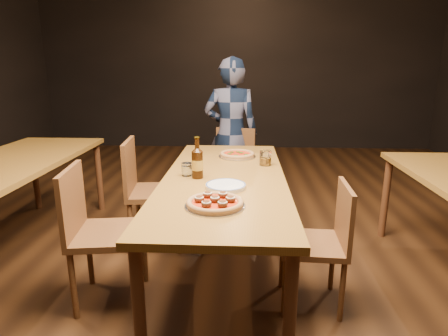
{
  "coord_description": "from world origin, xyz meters",
  "views": [
    {
      "loc": [
        0.12,
        -2.39,
        1.45
      ],
      "look_at": [
        0.0,
        -0.05,
        0.82
      ],
      "focal_mm": 30.0,
      "sensor_mm": 36.0,
      "label": 1
    }
  ],
  "objects_px": {
    "plate_stack": "(226,186)",
    "chair_main_sw": "(156,191)",
    "chair_main_e": "(312,243)",
    "diner": "(231,134)",
    "chair_end": "(231,170)",
    "table_left": "(7,171)",
    "pizza_margherita": "(237,154)",
    "water_glass": "(187,169)",
    "amber_glass": "(265,158)",
    "beer_bottle": "(197,164)",
    "table_main": "(224,186)",
    "chair_main_nw": "(109,233)",
    "pizza_meatball": "(215,202)"
  },
  "relations": [
    {
      "from": "chair_main_e",
      "to": "diner",
      "type": "height_order",
      "value": "diner"
    },
    {
      "from": "beer_bottle",
      "to": "amber_glass",
      "type": "height_order",
      "value": "beer_bottle"
    },
    {
      "from": "table_left",
      "to": "chair_main_nw",
      "type": "bearing_deg",
      "value": -30.86
    },
    {
      "from": "chair_main_sw",
      "to": "pizza_margherita",
      "type": "distance_m",
      "value": 0.73
    },
    {
      "from": "chair_main_e",
      "to": "plate_stack",
      "type": "distance_m",
      "value": 0.64
    },
    {
      "from": "chair_end",
      "to": "pizza_meatball",
      "type": "xyz_separation_m",
      "value": [
        -0.02,
        -1.83,
        0.33
      ]
    },
    {
      "from": "chair_main_sw",
      "to": "table_main",
      "type": "bearing_deg",
      "value": -136.42
    },
    {
      "from": "table_left",
      "to": "pizza_margherita",
      "type": "xyz_separation_m",
      "value": [
        1.77,
        0.26,
        0.09
      ]
    },
    {
      "from": "table_main",
      "to": "chair_main_nw",
      "type": "distance_m",
      "value": 0.79
    },
    {
      "from": "table_main",
      "to": "table_left",
      "type": "relative_size",
      "value": 1.0
    },
    {
      "from": "water_glass",
      "to": "pizza_meatball",
      "type": "bearing_deg",
      "value": -67.63
    },
    {
      "from": "chair_main_e",
      "to": "diner",
      "type": "bearing_deg",
      "value": -159.42
    },
    {
      "from": "chair_main_e",
      "to": "pizza_meatball",
      "type": "xyz_separation_m",
      "value": [
        -0.57,
        -0.29,
        0.36
      ]
    },
    {
      "from": "water_glass",
      "to": "chair_end",
      "type": "bearing_deg",
      "value": 78.7
    },
    {
      "from": "chair_end",
      "to": "plate_stack",
      "type": "height_order",
      "value": "chair_end"
    },
    {
      "from": "chair_main_sw",
      "to": "beer_bottle",
      "type": "bearing_deg",
      "value": -149.05
    },
    {
      "from": "pizza_margherita",
      "to": "amber_glass",
      "type": "height_order",
      "value": "amber_glass"
    },
    {
      "from": "chair_end",
      "to": "water_glass",
      "type": "xyz_separation_m",
      "value": [
        -0.25,
        -1.27,
        0.35
      ]
    },
    {
      "from": "chair_end",
      "to": "chair_main_nw",
      "type": "bearing_deg",
      "value": -102.66
    },
    {
      "from": "pizza_meatball",
      "to": "plate_stack",
      "type": "xyz_separation_m",
      "value": [
        0.04,
        0.31,
        -0.01
      ]
    },
    {
      "from": "table_main",
      "to": "chair_main_sw",
      "type": "bearing_deg",
      "value": 140.21
    },
    {
      "from": "chair_main_sw",
      "to": "chair_main_nw",
      "type": "bearing_deg",
      "value": 164.75
    },
    {
      "from": "chair_main_nw",
      "to": "water_glass",
      "type": "bearing_deg",
      "value": -64.73
    },
    {
      "from": "table_main",
      "to": "diner",
      "type": "distance_m",
      "value": 1.49
    },
    {
      "from": "chair_main_sw",
      "to": "chair_main_e",
      "type": "xyz_separation_m",
      "value": [
        1.14,
        -0.76,
        -0.06
      ]
    },
    {
      "from": "pizza_margherita",
      "to": "beer_bottle",
      "type": "distance_m",
      "value": 0.66
    },
    {
      "from": "diner",
      "to": "chair_main_e",
      "type": "bearing_deg",
      "value": 110.47
    },
    {
      "from": "table_main",
      "to": "chair_main_nw",
      "type": "height_order",
      "value": "chair_main_nw"
    },
    {
      "from": "plate_stack",
      "to": "amber_glass",
      "type": "distance_m",
      "value": 0.62
    },
    {
      "from": "chair_main_e",
      "to": "plate_stack",
      "type": "bearing_deg",
      "value": -89.86
    },
    {
      "from": "plate_stack",
      "to": "pizza_margherita",
      "type": "bearing_deg",
      "value": 86.18
    },
    {
      "from": "table_main",
      "to": "chair_end",
      "type": "bearing_deg",
      "value": 89.9
    },
    {
      "from": "beer_bottle",
      "to": "amber_glass",
      "type": "relative_size",
      "value": 2.46
    },
    {
      "from": "table_left",
      "to": "diner",
      "type": "bearing_deg",
      "value": 35.09
    },
    {
      "from": "table_main",
      "to": "chair_end",
      "type": "distance_m",
      "value": 1.29
    },
    {
      "from": "table_left",
      "to": "amber_glass",
      "type": "xyz_separation_m",
      "value": [
        1.99,
        0.01,
        0.13
      ]
    },
    {
      "from": "table_left",
      "to": "water_glass",
      "type": "distance_m",
      "value": 1.48
    },
    {
      "from": "pizza_margherita",
      "to": "amber_glass",
      "type": "relative_size",
      "value": 2.77
    },
    {
      "from": "pizza_meatball",
      "to": "chair_main_nw",
      "type": "bearing_deg",
      "value": 158.8
    },
    {
      "from": "table_left",
      "to": "amber_glass",
      "type": "height_order",
      "value": "amber_glass"
    },
    {
      "from": "chair_main_sw",
      "to": "water_glass",
      "type": "relative_size",
      "value": 10.72
    },
    {
      "from": "chair_main_e",
      "to": "chair_main_sw",
      "type": "bearing_deg",
      "value": -120.88
    },
    {
      "from": "plate_stack",
      "to": "chair_main_sw",
      "type": "bearing_deg",
      "value": 129.51
    },
    {
      "from": "water_glass",
      "to": "table_left",
      "type": "bearing_deg",
      "value": 168.34
    },
    {
      "from": "chair_main_nw",
      "to": "pizza_margherita",
      "type": "distance_m",
      "value": 1.2
    },
    {
      "from": "pizza_meatball",
      "to": "chair_main_e",
      "type": "bearing_deg",
      "value": 26.62
    },
    {
      "from": "pizza_margherita",
      "to": "diner",
      "type": "bearing_deg",
      "value": 95.17
    },
    {
      "from": "pizza_margherita",
      "to": "table_main",
      "type": "bearing_deg",
      "value": -97.61
    },
    {
      "from": "chair_main_nw",
      "to": "table_main",
      "type": "bearing_deg",
      "value": -75.19
    },
    {
      "from": "chair_main_sw",
      "to": "chair_main_e",
      "type": "relative_size",
      "value": 1.14
    }
  ]
}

